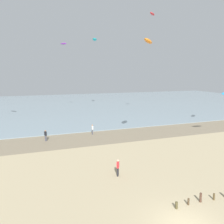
# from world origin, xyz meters

# --- Properties ---
(wet_sand_strip) EXTENTS (120.00, 7.59, 0.01)m
(wet_sand_strip) POSITION_xyz_m (0.00, 21.78, 0.00)
(wet_sand_strip) COLOR #84755B
(wet_sand_strip) RESTS_ON ground
(sea) EXTENTS (160.00, 70.00, 0.10)m
(sea) POSITION_xyz_m (0.00, 60.57, 0.05)
(sea) COLOR #7F939E
(sea) RESTS_ON ground
(person_nearest_camera) EXTENTS (0.38, 0.50, 1.71)m
(person_nearest_camera) POSITION_xyz_m (-7.89, 22.58, 0.92)
(person_nearest_camera) COLOR #4C4C56
(person_nearest_camera) RESTS_ON ground
(person_mid_beach) EXTENTS (0.22, 0.57, 1.71)m
(person_mid_beach) POSITION_xyz_m (-0.36, 23.81, 0.92)
(person_mid_beach) COLOR #4C4C56
(person_mid_beach) RESTS_ON ground
(person_by_waterline) EXTENTS (0.37, 0.51, 1.71)m
(person_by_waterline) POSITION_xyz_m (-1.67, 8.31, 0.92)
(person_by_waterline) COLOR #232328
(person_by_waterline) RESTS_ON ground
(kite_aloft_1) EXTENTS (2.19, 2.26, 0.56)m
(kite_aloft_1) POSITION_xyz_m (14.04, 30.73, 21.80)
(kite_aloft_1) COLOR red
(kite_aloft_2) EXTENTS (2.01, 3.59, 0.69)m
(kite_aloft_2) POSITION_xyz_m (6.25, 46.60, 18.68)
(kite_aloft_2) COLOR #19B2B7
(kite_aloft_5) EXTENTS (1.74, 2.17, 0.45)m
(kite_aloft_5) POSITION_xyz_m (-1.78, 46.39, 17.28)
(kite_aloft_5) COLOR purple
(kite_aloft_6) EXTENTS (2.60, 2.97, 0.85)m
(kite_aloft_6) POSITION_xyz_m (4.56, 14.40, 14.00)
(kite_aloft_6) COLOR orange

